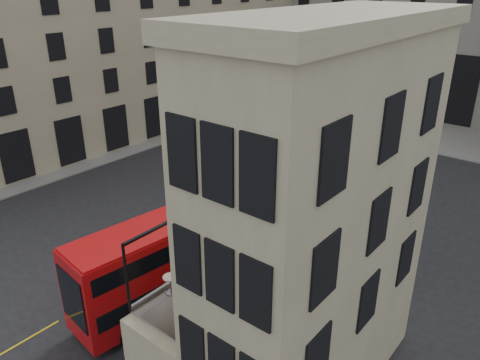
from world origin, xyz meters
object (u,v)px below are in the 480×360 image
Objects in this scene: pedestrian_b at (352,113)px; cafe_chair_b at (250,283)px; cyclist at (280,165)px; cafe_table_far at (261,226)px; traffic_light_near at (268,180)px; pedestrian_a at (240,115)px; cafe_table_mid at (219,253)px; street_lamp_b at (347,108)px; bus_far at (298,115)px; cafe_chair_d at (298,236)px; cafe_chair_a at (215,308)px; cafe_chair_c at (271,259)px; pedestrian_c at (383,127)px; pedestrian_d at (393,137)px; car_b at (309,140)px; bicycle at (271,180)px; cafe_table_near at (171,282)px; pedestrian_e at (193,126)px; car_a at (258,159)px; bus_near at (183,250)px; street_lamp_a at (175,122)px; traffic_light_far at (251,105)px; car_c at (266,124)px.

cafe_chair_b reaches higher than pedestrian_b.
cafe_table_far reaches higher than cyclist.
traffic_light_near reaches higher than pedestrian_a.
cafe_table_far is at bearing 92.43° from cafe_table_mid.
street_lamp_b reaches higher than bus_far.
bus_far is 34.29m from cafe_chair_b.
cafe_chair_d reaches higher than pedestrian_a.
cafe_chair_c is at bearing 94.03° from cafe_chair_a.
pedestrian_c is 1.00× the size of pedestrian_d.
cafe_chair_b is (11.80, -19.31, 4.01)m from cyclist.
car_b is at bearing 109.70° from traffic_light_near.
car_b reaches higher than bicycle.
cafe_chair_a is (13.57, -29.11, 4.08)m from car_b.
cafe_table_near is at bearing 141.03° from pedestrian_d.
car_b is at bearing 115.96° from cafe_table_far.
cafe_chair_c is (25.52, -20.99, 4.00)m from pedestrian_e.
cafe_table_mid is (5.22, -32.72, 4.32)m from pedestrian_d.
street_lamp_b is at bearing 85.56° from car_a.
cafe_chair_b is (0.04, 2.01, 0.02)m from cafe_chair_a.
bus_near is at bearing 156.60° from cafe_table_mid.
cyclist is at bearing 0.91° from street_lamp_a.
cyclist is at bearing 123.38° from cafe_chair_c.
bus_far is at bearing 14.65° from bicycle.
cafe_chair_a reaches higher than cyclist.
cyclist is (10.80, -9.80, -1.57)m from traffic_light_far.
car_a is (-0.84, -15.45, -1.68)m from street_lamp_b.
traffic_light_far reaches higher than pedestrian_b.
bus_near is at bearing -161.42° from cafe_table_far.
pedestrian_b is 6.10m from pedestrian_c.
traffic_light_far is 16.87m from bicycle.
cafe_table_far reaches higher than traffic_light_near.
car_a is 25.40m from cafe_table_near.
bus_far is 14.15m from bicycle.
cafe_chair_a is at bearing -60.76° from car_b.
cafe_table_mid is 0.95× the size of cafe_chair_d.
car_b is at bearing 117.80° from cafe_chair_c.
cyclist is (-5.51, 17.01, -1.89)m from bus_near.
bicycle is 1.96× the size of cafe_table_mid.
traffic_light_far is 2.23× the size of cyclist.
car_a is 23.09m from cafe_chair_c.
car_c is 3.93m from pedestrian_a.
bicycle is (5.65, -12.85, -1.80)m from bus_far.
cafe_chair_b is at bearing 40.42° from pedestrian_e.
traffic_light_near is 5.47× the size of cafe_table_far.
car_b is at bearing 160.81° from car_c.
bus_far is 32.94m from cafe_table_mid.
street_lamp_a is 24.86m from bus_near.
street_lamp_b is 3.12× the size of cyclist.
pedestrian_d is 1.88× the size of cafe_chair_d.
cafe_table_mid reaches higher than cafe_table_far.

